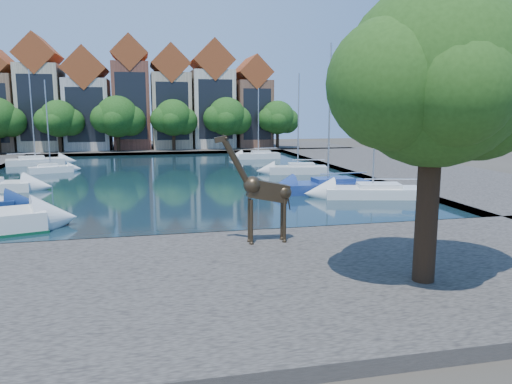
% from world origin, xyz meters
% --- Properties ---
extents(ground, '(160.00, 160.00, 0.00)m').
position_xyz_m(ground, '(0.00, 0.00, 0.00)').
color(ground, '#38332B').
rests_on(ground, ground).
extents(water_basin, '(38.00, 50.00, 0.08)m').
position_xyz_m(water_basin, '(0.00, 24.00, 0.04)').
color(water_basin, black).
rests_on(water_basin, ground).
extents(near_quay, '(50.00, 14.00, 0.50)m').
position_xyz_m(near_quay, '(0.00, -7.00, 0.25)').
color(near_quay, '#524E47').
rests_on(near_quay, ground).
extents(far_quay, '(60.00, 16.00, 0.50)m').
position_xyz_m(far_quay, '(0.00, 56.00, 0.25)').
color(far_quay, '#524E47').
rests_on(far_quay, ground).
extents(right_quay, '(14.00, 52.00, 0.50)m').
position_xyz_m(right_quay, '(25.00, 24.00, 0.25)').
color(right_quay, '#524E47').
rests_on(right_quay, ground).
extents(plane_tree, '(8.32, 6.40, 10.62)m').
position_xyz_m(plane_tree, '(7.62, -9.01, 7.67)').
color(plane_tree, '#332114').
rests_on(plane_tree, near_quay).
extents(townhouse_west_mid, '(5.94, 9.18, 16.79)m').
position_xyz_m(townhouse_west_mid, '(-17.00, 55.99, 8.23)').
color(townhouse_west_mid, '#BDAF91').
rests_on(townhouse_west_mid, far_quay).
extents(townhouse_west_inner, '(6.43, 9.18, 15.15)m').
position_xyz_m(townhouse_west_inner, '(-10.50, 55.99, 7.35)').
color(townhouse_west_inner, beige).
rests_on(townhouse_west_inner, far_quay).
extents(townhouse_center, '(5.44, 9.18, 16.93)m').
position_xyz_m(townhouse_center, '(-4.00, 55.99, 8.36)').
color(townhouse_center, brown).
rests_on(townhouse_center, far_quay).
extents(townhouse_east_inner, '(5.94, 9.18, 15.79)m').
position_xyz_m(townhouse_east_inner, '(2.00, 55.99, 7.73)').
color(townhouse_east_inner, tan).
rests_on(townhouse_east_inner, far_quay).
extents(townhouse_east_mid, '(6.43, 9.18, 16.65)m').
position_xyz_m(townhouse_east_mid, '(8.50, 55.99, 8.10)').
color(townhouse_east_mid, beige).
rests_on(townhouse_east_mid, far_quay).
extents(townhouse_east_end, '(5.44, 9.18, 14.43)m').
position_xyz_m(townhouse_east_end, '(15.00, 55.99, 7.11)').
color(townhouse_east_end, brown).
rests_on(townhouse_east_end, far_quay).
extents(far_tree_west, '(6.76, 5.20, 7.36)m').
position_xyz_m(far_tree_west, '(-13.91, 50.49, 5.08)').
color(far_tree_west, '#332114').
rests_on(far_tree_west, far_quay).
extents(far_tree_mid_west, '(7.80, 6.00, 8.00)m').
position_xyz_m(far_tree_mid_west, '(-5.89, 50.49, 5.29)').
color(far_tree_mid_west, '#332114').
rests_on(far_tree_mid_west, far_quay).
extents(far_tree_mid_east, '(7.02, 5.40, 7.52)m').
position_xyz_m(far_tree_mid_east, '(2.10, 50.49, 5.13)').
color(far_tree_mid_east, '#332114').
rests_on(far_tree_mid_east, far_quay).
extents(far_tree_east, '(7.54, 5.80, 7.84)m').
position_xyz_m(far_tree_east, '(10.11, 50.49, 5.24)').
color(far_tree_east, '#332114').
rests_on(far_tree_east, far_quay).
extents(far_tree_far_east, '(6.76, 5.20, 7.36)m').
position_xyz_m(far_tree_far_east, '(18.09, 50.49, 5.08)').
color(far_tree_far_east, '#332114').
rests_on(far_tree_far_east, far_quay).
extents(giraffe_statue, '(3.55, 0.63, 5.08)m').
position_xyz_m(giraffe_statue, '(2.91, -2.54, 3.00)').
color(giraffe_statue, '#35291A').
rests_on(giraffe_statue, near_quay).
extents(sailboat_left_d, '(4.58, 2.90, 9.51)m').
position_xyz_m(sailboat_left_d, '(-12.00, 30.32, 0.63)').
color(sailboat_left_d, white).
rests_on(sailboat_left_d, water_basin).
extents(sailboat_left_e, '(6.74, 3.60, 11.08)m').
position_xyz_m(sailboat_left_e, '(-15.00, 38.26, 0.66)').
color(sailboat_left_e, white).
rests_on(sailboat_left_e, water_basin).
extents(sailboat_right_a, '(7.60, 4.14, 10.63)m').
position_xyz_m(sailboat_right_a, '(14.40, 9.53, 0.65)').
color(sailboat_right_a, silver).
rests_on(sailboat_right_a, water_basin).
extents(sailboat_right_b, '(7.45, 2.95, 11.65)m').
position_xyz_m(sailboat_right_b, '(12.00, 12.70, 0.69)').
color(sailboat_right_b, navy).
rests_on(sailboat_right_b, water_basin).
extents(sailboat_right_c, '(6.22, 3.14, 10.08)m').
position_xyz_m(sailboat_right_c, '(12.98, 23.91, 0.68)').
color(sailboat_right_c, silver).
rests_on(sailboat_right_c, water_basin).
extents(sailboat_right_d, '(5.57, 2.04, 9.21)m').
position_xyz_m(sailboat_right_d, '(12.44, 39.61, 0.65)').
color(sailboat_right_d, silver).
rests_on(sailboat_right_d, water_basin).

